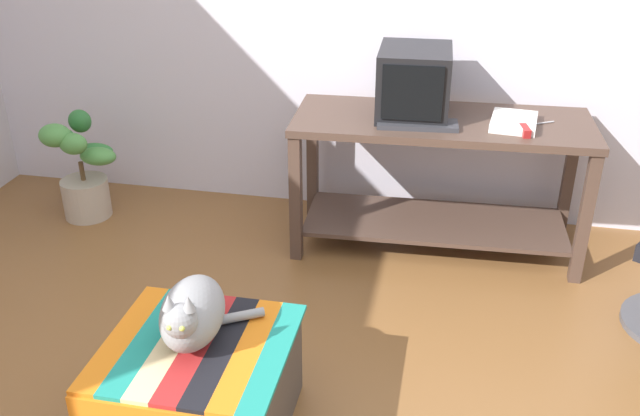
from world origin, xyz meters
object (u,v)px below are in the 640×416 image
desk (439,161)px  cat (192,313)px  tv_monitor (414,83)px  potted_plant (82,172)px  ottoman_with_blanket (200,387)px  book (514,122)px  keyboard (417,124)px  stapler (525,131)px

desk → cat: (-0.79, -1.57, 0.00)m
tv_monitor → cat: 1.76m
desk → potted_plant: 2.07m
ottoman_with_blanket → potted_plant: (-1.28, 1.52, 0.10)m
book → ottoman_with_blanket: (-1.12, -1.56, -0.57)m
desk → ottoman_with_blanket: desk is taller
desk → ottoman_with_blanket: size_ratio=2.33×
book → cat: (-1.14, -1.54, -0.25)m
desk → keyboard: 0.31m
cat → book: bearing=47.9°
cat → stapler: stapler is taller
book → tv_monitor: bearing=179.3°
desk → stapler: (0.40, -0.15, 0.25)m
cat → stapler: size_ratio=3.60×
desk → stapler: bearing=-23.0°
desk → book: bearing=-7.3°
stapler → cat: bearing=-140.7°
book → potted_plant: (-2.41, -0.04, -0.47)m
tv_monitor → potted_plant: size_ratio=0.72×
keyboard → desk: bearing=44.9°
ottoman_with_blanket → desk: bearing=64.1°
keyboard → stapler: stapler is taller
potted_plant → stapler: bearing=-1.9°
desk → tv_monitor: tv_monitor is taller
tv_monitor → keyboard: size_ratio=1.13×
desk → ottoman_with_blanket: 1.80m
tv_monitor → ottoman_with_blanket: (-0.61, -1.62, -0.72)m
potted_plant → cat: bearing=-49.7°
cat → potted_plant: bearing=124.7°
book → potted_plant: size_ratio=0.47×
cat → stapler: (1.19, 1.42, 0.25)m
ottoman_with_blanket → stapler: (1.17, 1.44, 0.57)m
ottoman_with_blanket → potted_plant: bearing=130.1°
book → potted_plant: bearing=-172.8°
ottoman_with_blanket → stapler: stapler is taller
book → stapler: size_ratio=2.67×
book → cat: 1.93m
keyboard → stapler: bearing=-6.1°
ottoman_with_blanket → cat: (-0.01, 0.03, 0.31)m
cat → keyboard: bearing=59.3°
keyboard → stapler: 0.52m
desk → stapler: 0.50m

